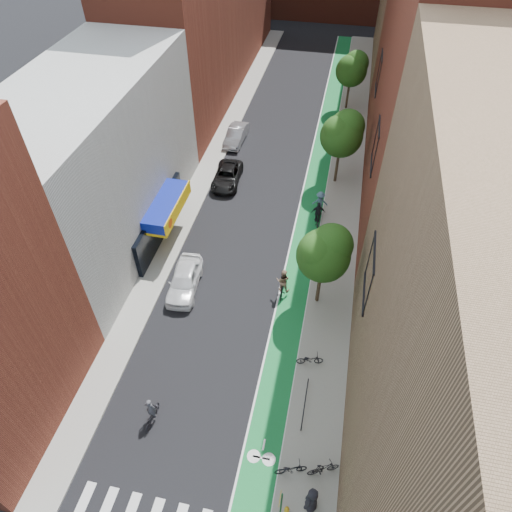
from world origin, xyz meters
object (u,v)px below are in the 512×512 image
Objects in this scene: cyclist_lane_mid at (318,216)px; cyclist_lane_far at (320,205)px; cyclist_lane_near at (283,284)px; parked_car_white at (184,280)px; parked_car_silver at (236,135)px; pedestrian at (312,499)px; cyclist_lead at (152,414)px; parked_car_black at (227,176)px; fire_hydrant at (287,510)px.

cyclist_lane_mid is 1.28m from cyclist_lane_far.
cyclist_lane_near is at bearing 68.57° from cyclist_lane_mid.
parked_car_white is at bearing 45.17° from cyclist_lane_far.
cyclist_lane_mid is at bearing -100.27° from cyclist_lane_near.
parked_car_silver is 2.07× the size of cyclist_lane_mid.
parked_car_white is at bearing -84.83° from parked_car_silver.
cyclist_lane_near is 1.17× the size of pedestrian.
pedestrian is (3.55, -12.98, 0.10)m from cyclist_lane_near.
parked_car_black is at bearing -83.78° from cyclist_lead.
parked_car_silver is at bearing 93.84° from parked_car_black.
parked_car_white is 1.05× the size of parked_car_silver.
cyclist_lane_far reaches higher than cyclist_lane_near.
fire_hydrant is at bearing -42.55° from pedestrian.
parked_car_silver is (-1.12, 19.47, -0.06)m from parked_car_white.
cyclist_lane_far is 22.05m from pedestrian.
parked_car_white is 2.09× the size of cyclist_lane_far.
pedestrian reaches higher than fire_hydrant.
cyclist_lane_far is (8.18, 9.83, 0.23)m from parked_car_white.
parked_car_white is 2.39× the size of cyclist_lead.
parked_car_silver is 20.18m from cyclist_lane_near.
parked_car_silver is 33.57m from pedestrian.
parked_car_white is at bearing 125.91° from fire_hydrant.
cyclist_lane_near is 13.75m from fire_hydrant.
cyclist_lane_near is at bearing -115.29° from cyclist_lead.
cyclist_lane_far is at bearing -44.13° from parked_car_silver.
parked_car_white is 0.97× the size of parked_car_black.
parked_car_white is 11.84m from cyclist_lane_mid.
cyclist_lead is 19.36m from cyclist_lane_mid.
parked_car_white is 6.99× the size of fire_hydrant.
cyclist_lane_near is at bearing -65.37° from parked_car_silver.
cyclist_lane_mid is (6.91, 18.08, 0.24)m from cyclist_lead.
cyclist_lane_mid is at bearing -29.02° from parked_car_black.
cyclist_lane_mid is 1.13× the size of pedestrian.
pedestrian reaches higher than parked_car_black.
pedestrian is at bearing 166.07° from cyclist_lead.
cyclist_lane_far is (6.91, 19.36, 0.38)m from cyclist_lead.
cyclist_lane_far is at bearing -21.64° from parked_car_black.
parked_car_white is 2.45× the size of pedestrian.
cyclist_lane_far is at bearing -153.42° from pedestrian.
parked_car_silver is 33.73m from fire_hydrant.
pedestrian reaches higher than parked_car_white.
cyclist_lane_near is at bearing -62.73° from parked_car_black.
cyclist_lane_near is at bearing 75.46° from cyclist_lane_far.
cyclist_lane_near is 1.03× the size of cyclist_lane_mid.
parked_car_silver is 29.09m from cyclist_lead.
cyclist_lead reaches higher than fire_hydrant.
cyclist_lane_far is (8.45, -2.81, 0.36)m from parked_car_black.
parked_car_silver is 2.34× the size of pedestrian.
pedestrian is at bearing 26.21° from fire_hydrant.
parked_car_white reaches higher than fire_hydrant.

